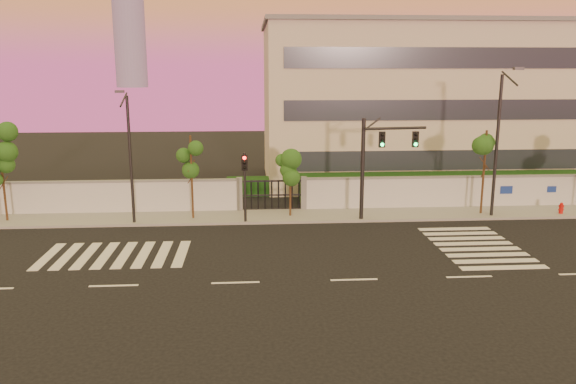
{
  "coord_description": "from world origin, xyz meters",
  "views": [
    {
      "loc": [
        -4.31,
        -22.15,
        8.68
      ],
      "look_at": [
        -2.39,
        6.0,
        2.54
      ],
      "focal_mm": 35.0,
      "sensor_mm": 36.0,
      "label": 1
    }
  ],
  "objects": [
    {
      "name": "ground",
      "position": [
        0.0,
        0.0,
        0.0
      ],
      "size": [
        120.0,
        120.0,
        0.0
      ],
      "primitive_type": "plane",
      "color": "black",
      "rests_on": "ground"
    },
    {
      "name": "sidewalk",
      "position": [
        0.0,
        10.5,
        0.07
      ],
      "size": [
        60.0,
        3.0,
        0.15
      ],
      "primitive_type": "cube",
      "color": "gray",
      "rests_on": "ground"
    },
    {
      "name": "perimeter_wall",
      "position": [
        0.1,
        12.0,
        1.07
      ],
      "size": [
        60.0,
        0.36,
        2.2
      ],
      "color": "silver",
      "rests_on": "ground"
    },
    {
      "name": "hedge_row",
      "position": [
        1.17,
        14.74,
        0.82
      ],
      "size": [
        41.0,
        4.25,
        1.8
      ],
      "color": "#173810",
      "rests_on": "ground"
    },
    {
      "name": "institutional_building",
      "position": [
        9.0,
        21.99,
        6.16
      ],
      "size": [
        24.4,
        12.4,
        12.25
      ],
      "color": "beige",
      "rests_on": "ground"
    },
    {
      "name": "road_markings",
      "position": [
        -1.58,
        3.76,
        0.01
      ],
      "size": [
        57.0,
        7.62,
        0.02
      ],
      "color": "silver",
      "rests_on": "ground"
    },
    {
      "name": "street_tree_a",
      "position": [
        -18.44,
        10.41,
        4.11
      ],
      "size": [
        1.55,
        1.24,
        5.59
      ],
      "color": "#382314",
      "rests_on": "ground"
    },
    {
      "name": "street_tree_c",
      "position": [
        -7.7,
        10.2,
        3.7
      ],
      "size": [
        1.5,
        1.2,
        5.03
      ],
      "color": "#382314",
      "rests_on": "ground"
    },
    {
      "name": "street_tree_d",
      "position": [
        -1.93,
        10.38,
        2.91
      ],
      "size": [
        1.55,
        1.23,
        3.95
      ],
      "color": "#382314",
      "rests_on": "ground"
    },
    {
      "name": "street_tree_e",
      "position": [
        9.72,
        10.17,
        3.83
      ],
      "size": [
        1.64,
        1.31,
        5.2
      ],
      "color": "#382314",
      "rests_on": "ground"
    },
    {
      "name": "traffic_signal_main",
      "position": [
        2.91,
        9.35,
        3.81
      ],
      "size": [
        3.8,
        0.64,
        6.03
      ],
      "rotation": [
        0.0,
        0.0,
        0.13
      ],
      "color": "black",
      "rests_on": "ground"
    },
    {
      "name": "traffic_signal_secondary",
      "position": [
        -4.64,
        9.17,
        2.63
      ],
      "size": [
        0.32,
        0.33,
        4.14
      ],
      "rotation": [
        0.0,
        0.0,
        0.2
      ],
      "color": "black",
      "rests_on": "ground"
    },
    {
      "name": "streetlight_west",
      "position": [
        -11.01,
        9.29,
        4.14
      ],
      "size": [
        0.46,
        1.85,
        7.67
      ],
      "color": "black",
      "rests_on": "ground"
    },
    {
      "name": "streetlight_east",
      "position": [
        10.12,
        9.41,
        4.78
      ],
      "size": [
        0.53,
        2.13,
        8.85
      ],
      "color": "black",
      "rests_on": "ground"
    },
    {
      "name": "fire_hydrant",
      "position": [
        14.51,
        9.72,
        0.41
      ],
      "size": [
        0.32,
        0.31,
        0.83
      ],
      "rotation": [
        0.0,
        0.0,
        0.07
      ],
      "color": "#B4100C",
      "rests_on": "ground"
    }
  ]
}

